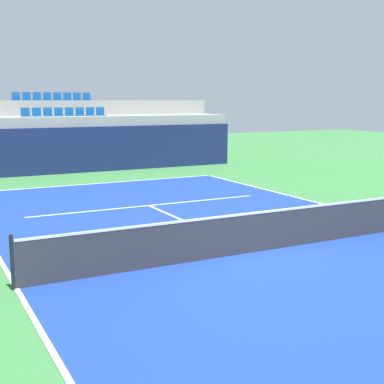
% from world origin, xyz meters
% --- Properties ---
extents(ground_plane, '(80.00, 80.00, 0.00)m').
position_xyz_m(ground_plane, '(0.00, 0.00, 0.00)').
color(ground_plane, '#387A3D').
extents(court_surface, '(11.00, 24.00, 0.01)m').
position_xyz_m(court_surface, '(0.00, 0.00, 0.01)').
color(court_surface, navy).
rests_on(court_surface, ground_plane).
extents(baseline_far, '(11.00, 0.10, 0.00)m').
position_xyz_m(baseline_far, '(0.00, 11.95, 0.01)').
color(baseline_far, white).
rests_on(baseline_far, court_surface).
extents(sideline_left, '(0.10, 24.00, 0.00)m').
position_xyz_m(sideline_left, '(-5.45, 0.00, 0.01)').
color(sideline_left, white).
rests_on(sideline_left, court_surface).
extents(service_line_far, '(8.26, 0.10, 0.00)m').
position_xyz_m(service_line_far, '(0.00, 6.40, 0.01)').
color(service_line_far, white).
rests_on(service_line_far, court_surface).
extents(centre_service_line, '(0.10, 6.40, 0.00)m').
position_xyz_m(centre_service_line, '(0.00, 3.20, 0.01)').
color(centre_service_line, white).
rests_on(centre_service_line, court_surface).
extents(back_wall, '(17.55, 0.30, 2.25)m').
position_xyz_m(back_wall, '(0.00, 15.87, 1.13)').
color(back_wall, navy).
rests_on(back_wall, ground_plane).
extents(stands_tier_lower, '(17.55, 2.40, 2.76)m').
position_xyz_m(stands_tier_lower, '(0.00, 17.22, 1.38)').
color(stands_tier_lower, '#9E9E99').
rests_on(stands_tier_lower, ground_plane).
extents(stands_tier_upper, '(17.55, 2.40, 3.54)m').
position_xyz_m(stands_tier_upper, '(0.00, 19.62, 1.77)').
color(stands_tier_upper, '#9E9E99').
rests_on(stands_tier_upper, ground_plane).
extents(seating_row_lower, '(4.29, 0.44, 0.44)m').
position_xyz_m(seating_row_lower, '(-0.00, 17.31, 2.88)').
color(seating_row_lower, '#145193').
rests_on(seating_row_lower, stands_tier_lower).
extents(seating_row_upper, '(4.29, 0.44, 0.44)m').
position_xyz_m(seating_row_upper, '(-0.00, 19.71, 3.67)').
color(seating_row_upper, '#145193').
rests_on(seating_row_upper, stands_tier_upper).
extents(tennis_net, '(11.08, 0.08, 1.07)m').
position_xyz_m(tennis_net, '(0.00, 0.00, 0.51)').
color(tennis_net, black).
rests_on(tennis_net, court_surface).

